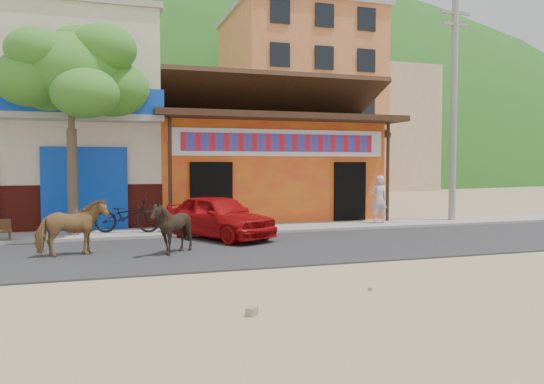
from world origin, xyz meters
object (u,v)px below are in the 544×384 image
at_px(cow_dark, 172,227).
at_px(pedestrian, 379,199).
at_px(utility_pole, 454,108).
at_px(red_car, 218,216).
at_px(scooter, 127,215).
at_px(cow_tan, 72,228).
at_px(tree, 71,129).
at_px(cafe_chair_right, 1,221).

xyz_separation_m(cow_dark, pedestrian, (7.45, 3.68, 0.27)).
xyz_separation_m(utility_pole, red_car, (-8.91, -1.55, -3.46)).
xyz_separation_m(cow_dark, scooter, (-0.83, 3.70, -0.04)).
relative_size(utility_pole, scooter, 4.18).
bearing_deg(cow_tan, scooter, -38.82).
xyz_separation_m(scooter, pedestrian, (8.29, -0.02, 0.31)).
bearing_deg(tree, red_car, -19.08).
xyz_separation_m(cow_tan, cafe_chair_right, (-1.88, 2.66, -0.06)).
bearing_deg(red_car, pedestrian, -14.67).
bearing_deg(tree, cow_dark, -57.36).
height_order(utility_pole, red_car, utility_pole).
distance_m(utility_pole, cow_tan, 13.56).
height_order(cow_dark, pedestrian, pedestrian).
xyz_separation_m(tree, cow_dark, (2.31, -3.61, -2.46)).
bearing_deg(scooter, tree, 110.07).
height_order(cow_tan, red_car, cow_tan).
bearing_deg(red_car, cafe_chair_right, 143.23).
distance_m(tree, pedestrian, 10.01).
relative_size(cow_tan, cafe_chair_right, 1.51).
height_order(tree, cow_dark, tree).
relative_size(cow_tan, pedestrian, 0.94).
height_order(utility_pole, cow_dark, utility_pole).
relative_size(tree, pedestrian, 3.70).
height_order(cow_tan, scooter, cow_tan).
bearing_deg(cafe_chair_right, pedestrian, -8.55).
relative_size(scooter, cafe_chair_right, 1.90).
relative_size(tree, utility_pole, 0.75).
distance_m(pedestrian, cafe_chair_right, 11.53).
distance_m(utility_pole, scooter, 11.85).
xyz_separation_m(cow_dark, cafe_chair_right, (-4.06, 3.11, -0.04)).
bearing_deg(tree, cafe_chair_right, -164.08).
bearing_deg(cafe_chair_right, cow_tan, -66.18).
xyz_separation_m(utility_pole, cafe_chair_right, (-14.55, -0.70, -3.50)).
distance_m(cow_tan, red_car, 4.18).
relative_size(utility_pole, cow_dark, 6.44).
bearing_deg(cafe_chair_right, utility_pole, -8.63).
xyz_separation_m(utility_pole, pedestrian, (-3.04, -0.13, -3.19)).
xyz_separation_m(pedestrian, cafe_chair_right, (-11.52, -0.57, -0.31)).
distance_m(cow_dark, scooter, 3.79).
relative_size(red_car, pedestrian, 2.25).
bearing_deg(scooter, cow_dark, -150.60).
xyz_separation_m(cow_tan, cow_dark, (2.19, -0.45, -0.02)).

